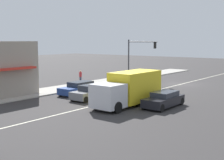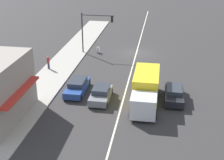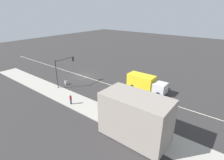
{
  "view_description": "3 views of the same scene",
  "coord_description": "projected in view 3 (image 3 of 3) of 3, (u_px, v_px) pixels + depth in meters",
  "views": [
    {
      "loc": [
        -17.49,
        36.8,
        5.57
      ],
      "look_at": [
        1.37,
        12.69,
        1.7
      ],
      "focal_mm": 50.0,
      "sensor_mm": 36.0,
      "label": 1
    },
    {
      "loc": [
        -3.36,
        42.21,
        14.49
      ],
      "look_at": [
        1.3,
        13.63,
        1.66
      ],
      "focal_mm": 50.0,
      "sensor_mm": 36.0,
      "label": 2
    },
    {
      "loc": [
        25.55,
        28.54,
        14.45
      ],
      "look_at": [
        1.29,
        9.53,
        1.86
      ],
      "focal_mm": 28.0,
      "sensor_mm": 36.0,
      "label": 3
    }
  ],
  "objects": [
    {
      "name": "ground_plane",
      "position": [
        155.0,
        99.0,
        30.1
      ],
      "size": [
        160.0,
        160.0,
        0.0
      ],
      "primitive_type": "plane",
      "color": "#333030"
    },
    {
      "name": "sedan_dark",
      "position": [
        147.0,
        81.0,
        35.93
      ],
      "size": [
        1.81,
        4.4,
        1.31
      ],
      "color": "black",
      "rests_on": "ground"
    },
    {
      "name": "lane_marking_center",
      "position": [
        83.0,
        76.0,
        40.38
      ],
      "size": [
        0.16,
        60.0,
        0.01
      ],
      "primitive_type": "cube",
      "color": "beige",
      "rests_on": "ground"
    },
    {
      "name": "coupe_blue",
      "position": [
        117.0,
        99.0,
        28.74
      ],
      "size": [
        1.84,
        4.57,
        1.33
      ],
      "color": "#284793",
      "rests_on": "ground"
    },
    {
      "name": "pedestrian",
      "position": [
        71.0,
        99.0,
        28.02
      ],
      "size": [
        0.34,
        0.34,
        1.68
      ],
      "color": "#282D42",
      "rests_on": "sidewalk_right"
    },
    {
      "name": "delivery_truck",
      "position": [
        145.0,
        83.0,
        32.97
      ],
      "size": [
        2.44,
        7.5,
        2.87
      ],
      "color": "silver",
      "rests_on": "ground"
    },
    {
      "name": "sidewalk_right",
      "position": [
        129.0,
        125.0,
        23.24
      ],
      "size": [
        4.0,
        73.0,
        0.12
      ],
      "primitive_type": "cube",
      "color": "#A8A399",
      "rests_on": "ground"
    },
    {
      "name": "suv_grey",
      "position": [
        134.0,
        95.0,
        29.98
      ],
      "size": [
        1.84,
        3.93,
        1.38
      ],
      "color": "slate",
      "rests_on": "ground"
    },
    {
      "name": "warning_aframe_sign",
      "position": [
        66.0,
        83.0,
        35.82
      ],
      "size": [
        0.45,
        0.53,
        0.84
      ],
      "color": "silver",
      "rests_on": "ground"
    },
    {
      "name": "traffic_signal_main",
      "position": [
        62.0,
        67.0,
        33.87
      ],
      "size": [
        4.59,
        0.34,
        5.6
      ],
      "color": "#333338",
      "rests_on": "sidewalk_right"
    },
    {
      "name": "building_corner_store",
      "position": [
        135.0,
        117.0,
        20.24
      ],
      "size": [
        4.79,
        7.99,
        5.4
      ],
      "color": "gray",
      "rests_on": "sidewalk_right"
    }
  ]
}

